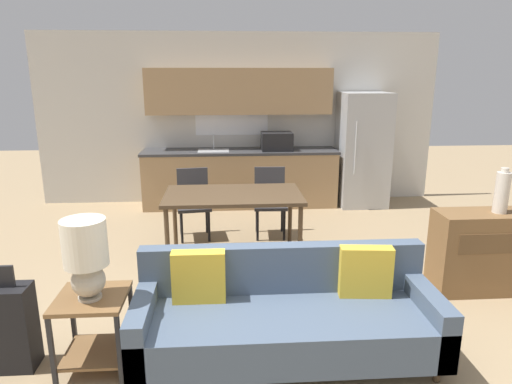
{
  "coord_description": "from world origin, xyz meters",
  "views": [
    {
      "loc": [
        -0.24,
        -2.81,
        2.09
      ],
      "look_at": [
        0.06,
        1.5,
        0.95
      ],
      "focal_mm": 32.0,
      "sensor_mm": 36.0,
      "label": 1
    }
  ],
  "objects_px": {
    "dining_table": "(233,199)",
    "side_table": "(93,320)",
    "suitcase": "(3,327)",
    "dining_chair_far_right": "(270,199)",
    "table_lamp": "(86,254)",
    "dining_chair_far_left": "(194,200)",
    "vase": "(502,192)",
    "refrigerator": "(363,150)",
    "credenza": "(491,251)",
    "couch": "(286,315)"
  },
  "relations": [
    {
      "from": "credenza",
      "to": "vase",
      "type": "bearing_deg",
      "value": -42.47
    },
    {
      "from": "table_lamp",
      "to": "vase",
      "type": "bearing_deg",
      "value": 15.91
    },
    {
      "from": "dining_chair_far_right",
      "to": "suitcase",
      "type": "height_order",
      "value": "dining_chair_far_right"
    },
    {
      "from": "dining_chair_far_left",
      "to": "dining_chair_far_right",
      "type": "distance_m",
      "value": 0.99
    },
    {
      "from": "couch",
      "to": "vase",
      "type": "distance_m",
      "value": 2.42
    },
    {
      "from": "side_table",
      "to": "dining_chair_far_right",
      "type": "distance_m",
      "value": 3.13
    },
    {
      "from": "side_table",
      "to": "dining_chair_far_right",
      "type": "bearing_deg",
      "value": 60.68
    },
    {
      "from": "table_lamp",
      "to": "dining_chair_far_right",
      "type": "distance_m",
      "value": 3.18
    },
    {
      "from": "couch",
      "to": "suitcase",
      "type": "bearing_deg",
      "value": -178.87
    },
    {
      "from": "credenza",
      "to": "dining_chair_far_right",
      "type": "xyz_separation_m",
      "value": [
        -1.99,
        1.74,
        0.09
      ]
    },
    {
      "from": "side_table",
      "to": "credenza",
      "type": "height_order",
      "value": "credenza"
    },
    {
      "from": "couch",
      "to": "refrigerator",
      "type": "bearing_deg",
      "value": 66.28
    },
    {
      "from": "couch",
      "to": "side_table",
      "type": "height_order",
      "value": "couch"
    },
    {
      "from": "side_table",
      "to": "table_lamp",
      "type": "distance_m",
      "value": 0.51
    },
    {
      "from": "refrigerator",
      "to": "dining_chair_far_right",
      "type": "height_order",
      "value": "refrigerator"
    },
    {
      "from": "dining_table",
      "to": "suitcase",
      "type": "xyz_separation_m",
      "value": [
        -1.69,
        -1.93,
        -0.38
      ]
    },
    {
      "from": "credenza",
      "to": "suitcase",
      "type": "height_order",
      "value": "credenza"
    },
    {
      "from": "table_lamp",
      "to": "dining_chair_far_right",
      "type": "xyz_separation_m",
      "value": [
        1.53,
        2.76,
        -0.41
      ]
    },
    {
      "from": "dining_table",
      "to": "credenza",
      "type": "distance_m",
      "value": 2.69
    },
    {
      "from": "dining_chair_far_left",
      "to": "dining_chair_far_right",
      "type": "xyz_separation_m",
      "value": [
        0.99,
        0.0,
        0.0
      ]
    },
    {
      "from": "dining_chair_far_left",
      "to": "vase",
      "type": "bearing_deg",
      "value": -37.17
    },
    {
      "from": "dining_chair_far_left",
      "to": "suitcase",
      "type": "distance_m",
      "value": 2.94
    },
    {
      "from": "dining_table",
      "to": "side_table",
      "type": "xyz_separation_m",
      "value": [
        -1.04,
        -1.97,
        -0.32
      ]
    },
    {
      "from": "dining_table",
      "to": "vase",
      "type": "xyz_separation_m",
      "value": [
        2.5,
        -0.99,
        0.3
      ]
    },
    {
      "from": "vase",
      "to": "side_table",
      "type": "bearing_deg",
      "value": -164.55
    },
    {
      "from": "refrigerator",
      "to": "vase",
      "type": "height_order",
      "value": "refrigerator"
    },
    {
      "from": "vase",
      "to": "dining_chair_far_right",
      "type": "relative_size",
      "value": 0.49
    },
    {
      "from": "side_table",
      "to": "refrigerator",
      "type": "bearing_deg",
      "value": 52.3
    },
    {
      "from": "dining_chair_far_right",
      "to": "suitcase",
      "type": "xyz_separation_m",
      "value": [
        -2.19,
        -2.69,
        -0.16
      ]
    },
    {
      "from": "refrigerator",
      "to": "table_lamp",
      "type": "relative_size",
      "value": 3.11
    },
    {
      "from": "vase",
      "to": "refrigerator",
      "type": "bearing_deg",
      "value": 97.31
    },
    {
      "from": "refrigerator",
      "to": "vase",
      "type": "xyz_separation_m",
      "value": [
        0.4,
        -3.09,
        0.11
      ]
    },
    {
      "from": "side_table",
      "to": "suitcase",
      "type": "distance_m",
      "value": 0.66
    },
    {
      "from": "dining_table",
      "to": "dining_chair_far_left",
      "type": "xyz_separation_m",
      "value": [
        -0.5,
        0.76,
        -0.22
      ]
    },
    {
      "from": "credenza",
      "to": "dining_chair_far_left",
      "type": "height_order",
      "value": "dining_chair_far_left"
    },
    {
      "from": "dining_chair_far_left",
      "to": "side_table",
      "type": "bearing_deg",
      "value": -108.08
    },
    {
      "from": "dining_table",
      "to": "side_table",
      "type": "bearing_deg",
      "value": -117.83
    },
    {
      "from": "dining_table",
      "to": "side_table",
      "type": "relative_size",
      "value": 2.7
    },
    {
      "from": "table_lamp",
      "to": "dining_chair_far_left",
      "type": "height_order",
      "value": "table_lamp"
    },
    {
      "from": "dining_table",
      "to": "credenza",
      "type": "bearing_deg",
      "value": -21.51
    },
    {
      "from": "dining_table",
      "to": "dining_chair_far_right",
      "type": "relative_size",
      "value": 1.73
    },
    {
      "from": "dining_table",
      "to": "couch",
      "type": "height_order",
      "value": "couch"
    },
    {
      "from": "table_lamp",
      "to": "credenza",
      "type": "xyz_separation_m",
      "value": [
        3.52,
        1.02,
        -0.49
      ]
    },
    {
      "from": "refrigerator",
      "to": "table_lamp",
      "type": "bearing_deg",
      "value": -127.47
    },
    {
      "from": "dining_table",
      "to": "suitcase",
      "type": "relative_size",
      "value": 1.92
    },
    {
      "from": "table_lamp",
      "to": "dining_chair_far_left",
      "type": "relative_size",
      "value": 0.65
    },
    {
      "from": "couch",
      "to": "dining_chair_far_left",
      "type": "xyz_separation_m",
      "value": [
        -0.85,
        2.65,
        0.17
      ]
    },
    {
      "from": "couch",
      "to": "dining_chair_far_left",
      "type": "distance_m",
      "value": 2.79
    },
    {
      "from": "side_table",
      "to": "vase",
      "type": "bearing_deg",
      "value": 15.45
    },
    {
      "from": "table_lamp",
      "to": "couch",
      "type": "bearing_deg",
      "value": 4.59
    }
  ]
}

